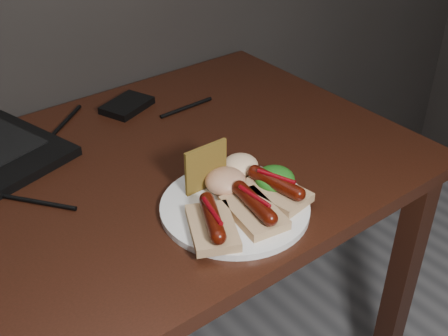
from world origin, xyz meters
TOP-DOWN VIEW (x-y plane):
  - desk at (0.00, 1.38)m, footprint 1.40×0.70m
  - hard_drive at (0.28, 1.62)m, footprint 0.13×0.11m
  - desk_cables at (-0.04, 1.51)m, footprint 0.99×0.35m
  - plate at (0.23, 1.18)m, footprint 0.32×0.32m
  - bread_sausage_left at (0.16, 1.15)m, footprint 0.11×0.13m
  - bread_sausage_center at (0.24, 1.14)m, footprint 0.09×0.12m
  - bread_sausage_right at (0.30, 1.16)m, footprint 0.09×0.12m
  - crispbread at (0.23, 1.25)m, footprint 0.08×0.01m
  - salad_greens at (0.32, 1.17)m, footprint 0.07×0.07m
  - salsa_mound at (0.25, 1.22)m, footprint 0.07×0.07m
  - coleslaw_mound at (0.30, 1.25)m, footprint 0.06×0.06m

SIDE VIEW (x-z plane):
  - desk at x=0.00m, z-range 0.29..1.04m
  - desk_cables at x=-0.04m, z-range 0.75..0.76m
  - plate at x=0.23m, z-range 0.75..0.76m
  - hard_drive at x=0.28m, z-range 0.75..0.77m
  - bread_sausage_left at x=0.16m, z-range 0.76..0.80m
  - bread_sausage_center at x=0.24m, z-range 0.76..0.80m
  - bread_sausage_right at x=0.30m, z-range 0.76..0.80m
  - coleslaw_mound at x=0.30m, z-range 0.76..0.80m
  - salad_greens at x=0.32m, z-range 0.76..0.80m
  - salsa_mound at x=0.25m, z-range 0.76..0.80m
  - crispbread at x=0.23m, z-range 0.76..0.85m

